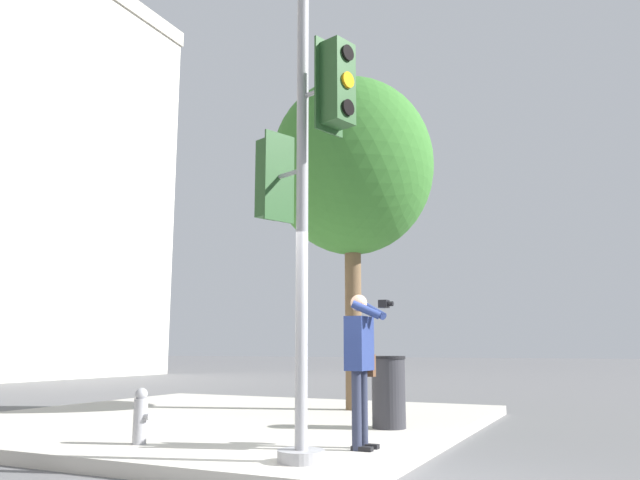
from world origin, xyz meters
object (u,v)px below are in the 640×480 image
person_photographer (361,355)px  trash_bin (389,392)px  traffic_signal_pole (303,184)px  street_tree (352,168)px  fire_hydrant (141,416)px

person_photographer → trash_bin: (1.90, 0.33, -0.53)m
trash_bin → person_photographer: bearing=-170.2°
traffic_signal_pole → person_photographer: bearing=-13.7°
street_tree → trash_bin: size_ratio=6.35×
fire_hydrant → street_tree: bearing=-8.4°
person_photographer → fire_hydrant: (-0.78, 2.52, -0.72)m
traffic_signal_pole → person_photographer: (1.01, -0.25, -1.82)m
person_photographer → street_tree: street_tree is taller
traffic_signal_pole → street_tree: (5.19, 1.55, 1.77)m
traffic_signal_pole → person_photographer: traffic_signal_pole is taller
person_photographer → street_tree: (4.18, 1.79, 3.59)m
fire_hydrant → trash_bin: (2.68, -2.19, 0.18)m
person_photographer → traffic_signal_pole: bearing=166.3°
street_tree → fire_hydrant: size_ratio=9.82×
fire_hydrant → trash_bin: 3.47m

